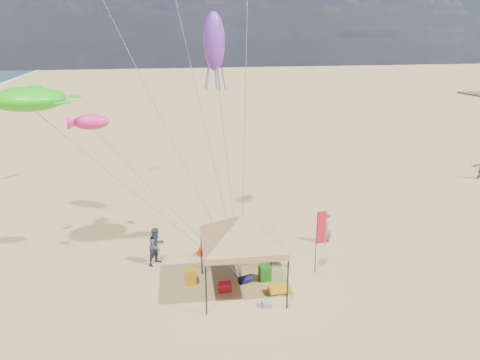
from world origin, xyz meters
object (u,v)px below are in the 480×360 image
(cooler_blue, at_px, (274,253))
(person_near_a, at_px, (327,227))
(chair_yellow, at_px, (190,276))
(canopy_tent, at_px, (242,218))
(person_near_c, at_px, (253,238))
(cooler_red, at_px, (225,287))
(beach_cart, at_px, (279,289))
(chair_green, at_px, (265,273))
(feather_flag, at_px, (320,232))
(person_near_b, at_px, (157,246))

(cooler_blue, xyz_separation_m, person_near_a, (3.20, 1.00, 0.71))
(chair_yellow, bearing_deg, canopy_tent, -26.27)
(person_near_c, bearing_deg, canopy_tent, 56.69)
(cooler_blue, bearing_deg, chair_yellow, -159.47)
(cooler_blue, distance_m, chair_yellow, 4.70)
(cooler_red, relative_size, person_near_a, 0.30)
(beach_cart, bearing_deg, person_near_a, 47.25)
(chair_yellow, distance_m, beach_cart, 4.00)
(cooler_red, xyz_separation_m, chair_green, (1.95, 0.56, 0.16))
(canopy_tent, distance_m, chair_green, 3.34)
(feather_flag, height_order, person_near_a, feather_flag)
(cooler_red, bearing_deg, cooler_blue, 41.05)
(chair_green, bearing_deg, cooler_blue, 62.88)
(chair_yellow, bearing_deg, person_near_b, 121.92)
(chair_yellow, bearing_deg, cooler_blue, 20.53)
(cooler_red, distance_m, person_near_c, 3.98)
(canopy_tent, distance_m, cooler_blue, 4.76)
(cooler_blue, distance_m, person_near_b, 5.83)
(chair_yellow, distance_m, person_near_a, 8.06)
(chair_green, xyz_separation_m, person_near_a, (4.25, 3.05, 0.55))
(canopy_tent, bearing_deg, feather_flag, 11.52)
(chair_yellow, relative_size, person_near_c, 0.43)
(cooler_red, xyz_separation_m, chair_yellow, (-1.40, 0.96, 0.16))
(chair_green, bearing_deg, feather_flag, 3.08)
(chair_green, relative_size, chair_yellow, 1.00)
(person_near_c, bearing_deg, cooler_blue, 129.74)
(canopy_tent, xyz_separation_m, chair_green, (1.22, 0.64, -3.04))
(feather_flag, distance_m, person_near_c, 3.85)
(feather_flag, bearing_deg, beach_cart, -149.59)
(feather_flag, bearing_deg, cooler_blue, 129.21)
(canopy_tent, bearing_deg, chair_green, 27.68)
(beach_cart, distance_m, person_near_a, 5.85)
(feather_flag, distance_m, cooler_red, 4.98)
(feather_flag, height_order, chair_yellow, feather_flag)
(beach_cart, bearing_deg, cooler_red, 163.73)
(cooler_blue, height_order, person_near_a, person_near_a)
(cooler_blue, height_order, person_near_c, person_near_c)
(canopy_tent, xyz_separation_m, person_near_a, (5.47, 3.70, -2.49))
(beach_cart, relative_size, person_near_c, 0.56)
(chair_yellow, bearing_deg, beach_cart, -23.94)
(canopy_tent, xyz_separation_m, person_near_c, (1.35, 3.43, -2.59))
(beach_cart, bearing_deg, chair_green, 104.08)
(canopy_tent, height_order, chair_green, canopy_tent)
(feather_flag, height_order, beach_cart, feather_flag)
(person_near_a, bearing_deg, chair_green, 1.19)
(cooler_blue, xyz_separation_m, person_near_c, (-0.92, 0.73, 0.62))
(canopy_tent, distance_m, cooler_red, 3.28)
(cooler_red, height_order, cooler_blue, same)
(cooler_blue, relative_size, person_near_b, 0.29)
(chair_yellow, bearing_deg, feather_flag, -2.56)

